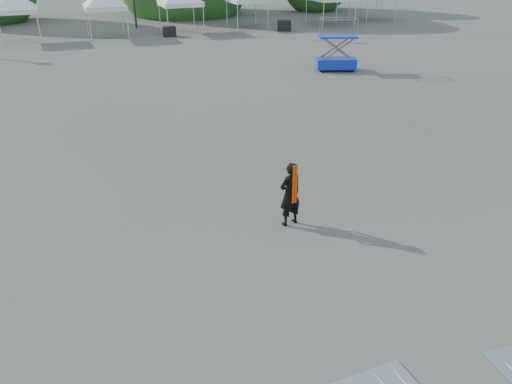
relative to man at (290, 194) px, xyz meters
name	(u,v)px	position (x,y,z in m)	size (l,w,h in m)	color
ground	(237,207)	(-0.90, 1.31, -0.82)	(120.00, 120.00, 0.00)	#474442
man	(290,194)	(0.00, 0.00, 0.00)	(0.66, 0.50, 1.63)	black
scissor_lift	(337,45)	(9.43, 13.97, 0.54)	(2.32, 1.71, 2.70)	#0C37A8
crate_mid	(169,31)	(3.61, 28.12, -0.46)	(0.93, 0.72, 0.72)	black
crate_east	(284,26)	(12.57, 27.30, -0.42)	(1.03, 0.80, 0.80)	black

